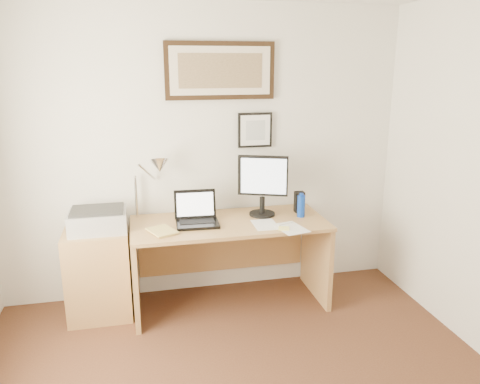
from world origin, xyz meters
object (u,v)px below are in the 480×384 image
object	(u,v)px
printer	(98,220)
book	(152,234)
laptop	(197,217)
lcd_monitor	(263,183)
water_bottle	(301,206)
desk	(228,244)
side_cabinet	(99,274)

from	to	relation	value
printer	book	bearing A→B (deg)	-31.03
laptop	printer	distance (m)	0.78
laptop	lcd_monitor	xyz separation A→B (m)	(0.58, 0.09, 0.23)
book	laptop	size ratio (longest dim) A/B	0.68
book	water_bottle	bearing A→B (deg)	7.40
water_bottle	lcd_monitor	distance (m)	0.38
desk	printer	world-z (taller)	printer
side_cabinet	printer	world-z (taller)	printer
desk	lcd_monitor	world-z (taller)	lcd_monitor
side_cabinet	book	xyz separation A→B (m)	(0.43, -0.22, 0.39)
side_cabinet	lcd_monitor	xyz separation A→B (m)	(1.38, 0.05, 0.68)
laptop	book	bearing A→B (deg)	-153.67
side_cabinet	desk	world-z (taller)	desk
desk	printer	bearing A→B (deg)	-179.43
water_bottle	printer	size ratio (longest dim) A/B	0.42
water_bottle	side_cabinet	bearing A→B (deg)	178.12
side_cabinet	desk	bearing A→B (deg)	1.89
laptop	water_bottle	bearing A→B (deg)	-1.25
book	printer	bearing A→B (deg)	148.97
water_bottle	printer	bearing A→B (deg)	177.23
water_bottle	laptop	distance (m)	0.89
side_cabinet	water_bottle	distance (m)	1.76
side_cabinet	desk	xyz separation A→B (m)	(1.07, 0.04, 0.15)
desk	lcd_monitor	xyz separation A→B (m)	(0.31, 0.01, 0.53)
lcd_monitor	water_bottle	bearing A→B (deg)	-18.64
water_bottle	book	world-z (taller)	water_bottle
side_cabinet	printer	bearing A→B (deg)	42.04
water_bottle	printer	world-z (taller)	water_bottle
water_bottle	laptop	world-z (taller)	laptop
side_cabinet	laptop	world-z (taller)	laptop
desk	laptop	world-z (taller)	laptop
desk	laptop	size ratio (longest dim) A/B	4.57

